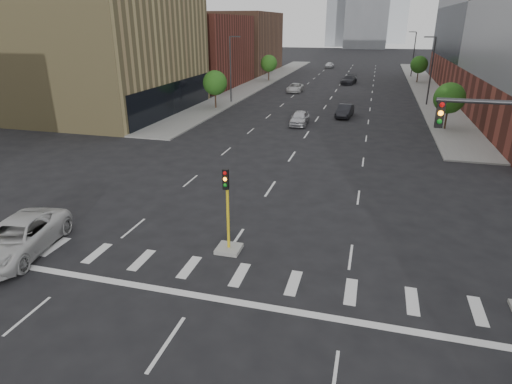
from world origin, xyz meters
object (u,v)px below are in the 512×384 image
at_px(car_distant, 329,65).
at_px(car_far_left, 295,88).
at_px(car_mid_right, 345,111).
at_px(median_traffic_signal, 228,234).
at_px(car_near_left, 300,118).
at_px(car_deep_right, 349,80).
at_px(parked_minivan, 17,238).

bearing_deg(car_distant, car_far_left, -87.04).
bearing_deg(car_mid_right, median_traffic_signal, -89.05).
distance_m(car_near_left, car_deep_right, 36.74).
bearing_deg(car_mid_right, car_distant, 103.96).
bearing_deg(car_mid_right, parked_minivan, -103.01).
xyz_separation_m(car_mid_right, parked_minivan, (-13.10, -38.00, 0.11)).
bearing_deg(car_deep_right, parked_minivan, -89.96).
height_order(car_deep_right, car_distant, car_deep_right).
xyz_separation_m(car_near_left, parked_minivan, (-8.50, -32.34, 0.09)).
height_order(median_traffic_signal, parked_minivan, median_traffic_signal).
xyz_separation_m(car_far_left, car_distant, (1.10, 41.98, 0.05)).
distance_m(car_mid_right, parked_minivan, 40.20).
bearing_deg(car_near_left, car_mid_right, 50.57).
relative_size(car_mid_right, parked_minivan, 0.74).
bearing_deg(car_mid_right, car_deep_right, 98.95).
xyz_separation_m(median_traffic_signal, car_deep_right, (1.50, 66.00, -0.19)).
xyz_separation_m(median_traffic_signal, car_mid_right, (3.10, 35.04, -0.22)).
distance_m(car_far_left, parked_minivan, 56.65).
bearing_deg(median_traffic_signal, car_distant, 93.21).
bearing_deg(car_far_left, car_near_left, -78.81).
relative_size(median_traffic_signal, car_near_left, 0.97).
bearing_deg(median_traffic_signal, car_mid_right, 84.95).
bearing_deg(car_deep_right, car_far_left, -113.15).
xyz_separation_m(car_mid_right, car_distant, (-8.45, 60.51, -0.01)).
height_order(car_far_left, parked_minivan, parked_minivan).
relative_size(median_traffic_signal, car_mid_right, 0.96).
bearing_deg(parked_minivan, car_far_left, 76.43).
bearing_deg(parked_minivan, car_near_left, 65.29).
distance_m(median_traffic_signal, car_near_left, 29.41).
bearing_deg(car_near_left, median_traffic_signal, -87.43).
relative_size(car_near_left, parked_minivan, 0.73).
relative_size(car_mid_right, car_deep_right, 0.84).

